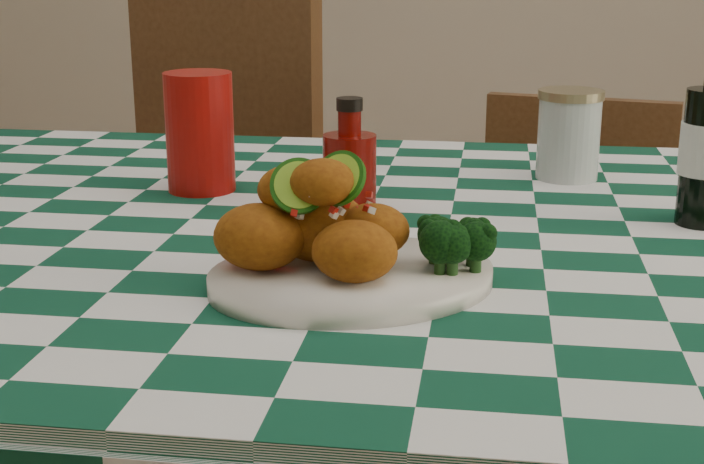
% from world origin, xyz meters
% --- Properties ---
extents(plate, '(0.34, 0.31, 0.02)m').
position_xyz_m(plate, '(0.02, -0.21, 0.80)').
color(plate, silver).
rests_on(plate, dining_table).
extents(fried_chicken_pile, '(0.17, 0.12, 0.11)m').
position_xyz_m(fried_chicken_pile, '(-0.00, -0.21, 0.86)').
color(fried_chicken_pile, '#904D0D').
rests_on(fried_chicken_pile, plate).
extents(broccoli_side, '(0.07, 0.07, 0.06)m').
position_xyz_m(broccoli_side, '(0.12, -0.20, 0.83)').
color(broccoli_side, black).
rests_on(broccoli_side, plate).
extents(red_tumbler, '(0.10, 0.10, 0.16)m').
position_xyz_m(red_tumbler, '(-0.23, 0.14, 0.86)').
color(red_tumbler, '#990C08').
rests_on(red_tumbler, dining_table).
extents(ketchup_bottle, '(0.08, 0.08, 0.14)m').
position_xyz_m(ketchup_bottle, '(-0.02, 0.07, 0.86)').
color(ketchup_bottle, '#630904').
rests_on(ketchup_bottle, dining_table).
extents(mason_jar, '(0.10, 0.10, 0.12)m').
position_xyz_m(mason_jar, '(0.25, 0.28, 0.85)').
color(mason_jar, '#B2BCBA').
rests_on(mason_jar, dining_table).
extents(wooden_chair_left, '(0.60, 0.61, 1.00)m').
position_xyz_m(wooden_chair_left, '(-0.49, 0.72, 0.50)').
color(wooden_chair_left, '#472814').
rests_on(wooden_chair_left, ground).
extents(wooden_chair_right, '(0.44, 0.46, 0.81)m').
position_xyz_m(wooden_chair_right, '(0.28, 0.69, 0.41)').
color(wooden_chair_right, '#472814').
rests_on(wooden_chair_right, ground).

